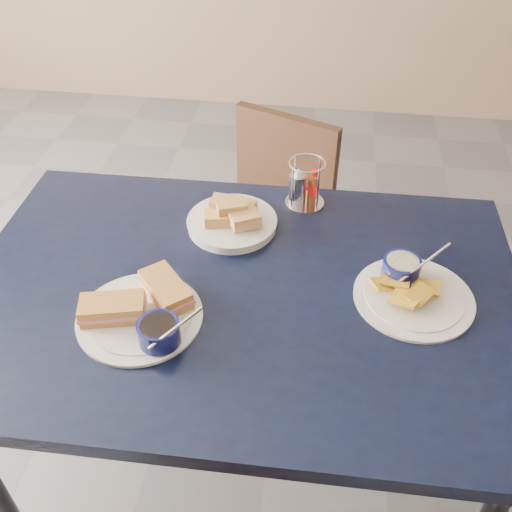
# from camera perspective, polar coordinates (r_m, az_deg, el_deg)

# --- Properties ---
(ground) EXTENTS (6.00, 6.00, 0.00)m
(ground) POSITION_cam_1_polar(r_m,az_deg,el_deg) (1.94, 1.14, -19.65)
(ground) COLOR #56575C
(ground) RESTS_ON ground
(dining_table) EXTENTS (1.34, 0.91, 0.75)m
(dining_table) POSITION_cam_1_polar(r_m,az_deg,el_deg) (1.39, -1.46, -5.01)
(dining_table) COLOR black
(dining_table) RESTS_ON ground
(chair_far) EXTENTS (0.49, 0.49, 0.81)m
(chair_far) POSITION_cam_1_polar(r_m,az_deg,el_deg) (2.06, 0.88, 4.39)
(chair_far) COLOR black
(chair_far) RESTS_ON ground
(sandwich_plate) EXTENTS (0.31, 0.28, 0.12)m
(sandwich_plate) POSITION_cam_1_polar(r_m,az_deg,el_deg) (1.28, -11.20, -5.43)
(sandwich_plate) COLOR white
(sandwich_plate) RESTS_ON dining_table
(plantain_plate) EXTENTS (0.28, 0.28, 0.12)m
(plantain_plate) POSITION_cam_1_polar(r_m,az_deg,el_deg) (1.37, 15.03, -2.96)
(plantain_plate) COLOR white
(plantain_plate) RESTS_ON dining_table
(bread_basket) EXTENTS (0.24, 0.24, 0.08)m
(bread_basket) POSITION_cam_1_polar(r_m,az_deg,el_deg) (1.51, -2.40, 3.70)
(bread_basket) COLOR white
(bread_basket) RESTS_ON dining_table
(condiment_caddy) EXTENTS (0.11, 0.11, 0.14)m
(condiment_caddy) POSITION_cam_1_polar(r_m,az_deg,el_deg) (1.59, 4.82, 6.96)
(condiment_caddy) COLOR silver
(condiment_caddy) RESTS_ON dining_table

